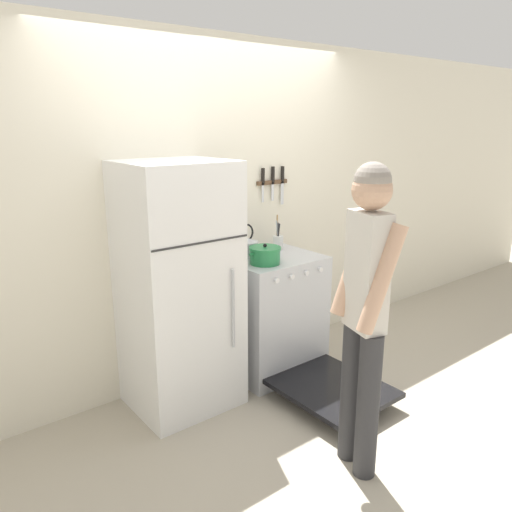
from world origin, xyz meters
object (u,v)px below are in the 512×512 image
Objects in this scene: stove_range at (274,315)px; utensil_jar at (278,241)px; refrigerator at (179,288)px; person at (365,304)px; tea_kettle at (246,246)px; dutch_oven_pot at (265,255)px.

utensil_jar reaches higher than stove_range.
refrigerator is at bearing -172.56° from utensil_jar.
refrigerator is 0.97× the size of person.
tea_kettle is at bearing -178.91° from utensil_jar.
dutch_oven_pot is 1.12m from person.
person reaches higher than dutch_oven_pot.
stove_range is 0.56m from dutch_oven_pot.
person is at bearing -107.42° from stove_range.
person is at bearing -100.80° from dutch_oven_pot.
utensil_jar is (0.99, 0.13, 0.15)m from refrigerator.
person reaches higher than tea_kettle.
utensil_jar is at bearing -5.26° from person.
refrigerator is at bearing -169.46° from tea_kettle.
person is at bearing -112.15° from utensil_jar.
stove_range is 4.96× the size of dutch_oven_pot.
person is (0.44, -1.22, 0.15)m from refrigerator.
stove_range is 0.59m from tea_kettle.
stove_range is at bearing -2.76° from refrigerator.
dutch_oven_pot is at bearing 6.09° from person.
dutch_oven_pot is 0.97× the size of utensil_jar.
person reaches higher than utensil_jar.
stove_range is 4.82× the size of utensil_jar.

